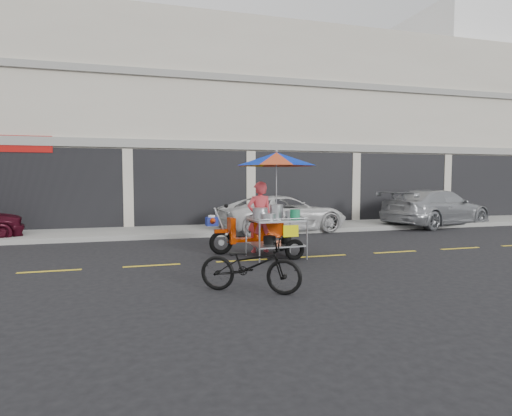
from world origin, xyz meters
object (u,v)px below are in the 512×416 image
object	(u,v)px
near_bicycle	(250,265)
food_vendor_rig	(269,190)
white_pickup	(283,214)
silver_pickup	(436,208)

from	to	relation	value
near_bicycle	food_vendor_rig	bearing A→B (deg)	7.93
white_pickup	near_bicycle	world-z (taller)	white_pickup
white_pickup	food_vendor_rig	world-z (taller)	food_vendor_rig
silver_pickup	near_bicycle	xyz separation A→B (m)	(-9.57, -7.35, -0.27)
near_bicycle	food_vendor_rig	xyz separation A→B (m)	(1.34, 3.13, 1.15)
near_bicycle	food_vendor_rig	distance (m)	3.59
silver_pickup	near_bicycle	distance (m)	12.07
silver_pickup	food_vendor_rig	size ratio (longest dim) A/B	1.90
near_bicycle	food_vendor_rig	world-z (taller)	food_vendor_rig
silver_pickup	food_vendor_rig	bearing A→B (deg)	101.27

